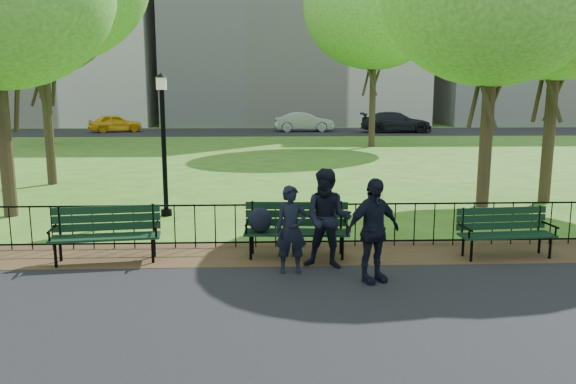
{
  "coord_description": "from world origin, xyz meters",
  "views": [
    {
      "loc": [
        -0.79,
        -8.89,
        3.08
      ],
      "look_at": [
        -0.37,
        1.5,
        1.22
      ],
      "focal_mm": 35.0,
      "sensor_mm": 36.0,
      "label": 1
    }
  ],
  "objects_px": {
    "person_left": "(291,230)",
    "person_mid": "(328,219)",
    "person_right": "(373,230)",
    "sedan_dark": "(396,122)",
    "sedan_silver": "(304,122)",
    "park_bench_main": "(282,222)",
    "lamppost": "(164,139)",
    "tree_far_w": "(43,18)",
    "tree_far_e": "(375,7)",
    "park_bench_left_a": "(106,228)",
    "park_bench_right_a": "(505,227)",
    "taxi": "(115,123)"
  },
  "relations": [
    {
      "from": "park_bench_left_a",
      "to": "sedan_dark",
      "type": "bearing_deg",
      "value": 61.13
    },
    {
      "from": "park_bench_right_a",
      "to": "person_left",
      "type": "height_order",
      "value": "person_left"
    },
    {
      "from": "tree_far_w",
      "to": "lamppost",
      "type": "bearing_deg",
      "value": -62.94
    },
    {
      "from": "tree_far_e",
      "to": "sedan_silver",
      "type": "distance_m",
      "value": 14.5
    },
    {
      "from": "tree_far_w",
      "to": "person_mid",
      "type": "xyz_separation_m",
      "value": [
        13.79,
        -24.38,
        -6.35
      ]
    },
    {
      "from": "tree_far_w",
      "to": "person_left",
      "type": "bearing_deg",
      "value": -61.92
    },
    {
      "from": "park_bench_main",
      "to": "person_mid",
      "type": "height_order",
      "value": "person_mid"
    },
    {
      "from": "park_bench_left_a",
      "to": "taxi",
      "type": "xyz_separation_m",
      "value": [
        -8.69,
        34.08,
        0.06
      ]
    },
    {
      "from": "tree_far_w",
      "to": "person_right",
      "type": "bearing_deg",
      "value": -60.14
    },
    {
      "from": "tree_far_e",
      "to": "taxi",
      "type": "bearing_deg",
      "value": 144.88
    },
    {
      "from": "person_right",
      "to": "sedan_dark",
      "type": "xyz_separation_m",
      "value": [
        8.29,
        34.09,
        -0.08
      ]
    },
    {
      "from": "park_bench_main",
      "to": "lamppost",
      "type": "bearing_deg",
      "value": 130.43
    },
    {
      "from": "person_mid",
      "to": "sedan_silver",
      "type": "xyz_separation_m",
      "value": [
        1.93,
        34.64,
        -0.12
      ]
    },
    {
      "from": "park_bench_left_a",
      "to": "sedan_silver",
      "type": "bearing_deg",
      "value": 72.82
    },
    {
      "from": "taxi",
      "to": "sedan_silver",
      "type": "distance_m",
      "value": 14.63
    },
    {
      "from": "park_bench_main",
      "to": "taxi",
      "type": "xyz_separation_m",
      "value": [
        -11.91,
        33.97,
        0.01
      ]
    },
    {
      "from": "tree_far_w",
      "to": "sedan_dark",
      "type": "distance_m",
      "value": 25.26
    },
    {
      "from": "person_left",
      "to": "sedan_silver",
      "type": "relative_size",
      "value": 0.33
    },
    {
      "from": "person_right",
      "to": "taxi",
      "type": "relative_size",
      "value": 0.43
    },
    {
      "from": "park_bench_main",
      "to": "park_bench_right_a",
      "type": "height_order",
      "value": "park_bench_main"
    },
    {
      "from": "park_bench_left_a",
      "to": "sedan_dark",
      "type": "xyz_separation_m",
      "value": [
        12.95,
        32.74,
        0.17
      ]
    },
    {
      "from": "person_mid",
      "to": "sedan_dark",
      "type": "xyz_separation_m",
      "value": [
        8.94,
        33.32,
        -0.1
      ]
    },
    {
      "from": "person_mid",
      "to": "taxi",
      "type": "xyz_separation_m",
      "value": [
        -12.7,
        34.66,
        -0.21
      ]
    },
    {
      "from": "park_bench_right_a",
      "to": "person_mid",
      "type": "relative_size",
      "value": 1.03
    },
    {
      "from": "person_right",
      "to": "lamppost",
      "type": "bearing_deg",
      "value": 104.48
    },
    {
      "from": "sedan_dark",
      "to": "taxi",
      "type": "bearing_deg",
      "value": 90.0
    },
    {
      "from": "sedan_dark",
      "to": "park_bench_left_a",
      "type": "bearing_deg",
      "value": 161.96
    },
    {
      "from": "person_left",
      "to": "person_mid",
      "type": "relative_size",
      "value": 0.86
    },
    {
      "from": "sedan_silver",
      "to": "person_right",
      "type": "bearing_deg",
      "value": 173.75
    },
    {
      "from": "park_bench_main",
      "to": "sedan_dark",
      "type": "height_order",
      "value": "sedan_dark"
    },
    {
      "from": "person_mid",
      "to": "sedan_silver",
      "type": "distance_m",
      "value": 34.69
    },
    {
      "from": "park_bench_main",
      "to": "person_right",
      "type": "relative_size",
      "value": 1.16
    },
    {
      "from": "park_bench_main",
      "to": "lamppost",
      "type": "height_order",
      "value": "lamppost"
    },
    {
      "from": "tree_far_e",
      "to": "tree_far_w",
      "type": "xyz_separation_m",
      "value": [
        -18.76,
        2.15,
        -0.39
      ]
    },
    {
      "from": "park_bench_right_a",
      "to": "sedan_dark",
      "type": "relative_size",
      "value": 0.34
    },
    {
      "from": "person_left",
      "to": "tree_far_e",
      "type": "bearing_deg",
      "value": 71.89
    },
    {
      "from": "person_mid",
      "to": "person_right",
      "type": "relative_size",
      "value": 1.03
    },
    {
      "from": "sedan_silver",
      "to": "tree_far_e",
      "type": "bearing_deg",
      "value": -170.42
    },
    {
      "from": "person_mid",
      "to": "person_right",
      "type": "xyz_separation_m",
      "value": [
        0.65,
        -0.77,
        -0.02
      ]
    },
    {
      "from": "lamppost",
      "to": "person_left",
      "type": "distance_m",
      "value": 5.64
    },
    {
      "from": "park_bench_main",
      "to": "tree_far_e",
      "type": "bearing_deg",
      "value": 78.55
    },
    {
      "from": "tree_far_w",
      "to": "sedan_silver",
      "type": "bearing_deg",
      "value": 33.12
    },
    {
      "from": "person_left",
      "to": "person_mid",
      "type": "bearing_deg",
      "value": 16.91
    },
    {
      "from": "person_right",
      "to": "park_bench_right_a",
      "type": "bearing_deg",
      "value": 0.9
    },
    {
      "from": "tree_far_w",
      "to": "park_bench_left_a",
      "type": "bearing_deg",
      "value": -67.66
    },
    {
      "from": "tree_far_w",
      "to": "person_right",
      "type": "relative_size",
      "value": 6.07
    },
    {
      "from": "tree_far_e",
      "to": "person_right",
      "type": "bearing_deg",
      "value": -100.64
    },
    {
      "from": "tree_far_e",
      "to": "tree_far_w",
      "type": "relative_size",
      "value": 1.05
    },
    {
      "from": "park_bench_main",
      "to": "person_mid",
      "type": "xyz_separation_m",
      "value": [
        0.78,
        -0.69,
        0.21
      ]
    },
    {
      "from": "tree_far_w",
      "to": "tree_far_e",
      "type": "bearing_deg",
      "value": -6.54
    }
  ]
}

